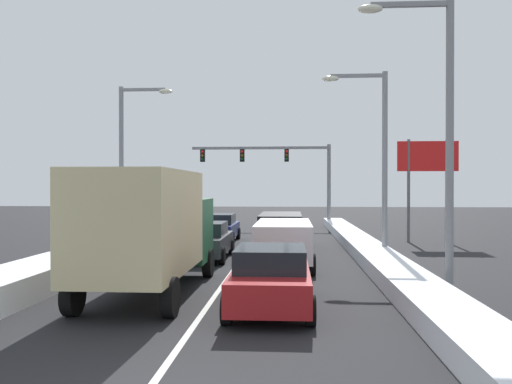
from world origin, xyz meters
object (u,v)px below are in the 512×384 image
suv_white_right_lane_second (284,240)px  sedan_navy_center_lane_third (219,228)px  street_lamp_right_near (437,117)px  roadside_sign_right (428,167)px  sedan_red_right_lane_nearest (271,277)px  sedan_charcoal_center_lane_second (205,240)px  street_lamp_right_mid (375,146)px  street_lamp_left_mid (129,151)px  suv_black_right_lane_third (281,227)px  box_truck_center_lane_nearest (150,225)px  traffic_light_gantry (280,164)px

suv_white_right_lane_second → sedan_navy_center_lane_third: suv_white_right_lane_second is taller
street_lamp_right_near → roadside_sign_right: (3.21, 13.55, -0.89)m
sedan_red_right_lane_nearest → sedan_charcoal_center_lane_second: same height
sedan_charcoal_center_lane_second → roadside_sign_right: size_ratio=0.82×
sedan_navy_center_lane_third → street_lamp_right_mid: size_ratio=0.59×
roadside_sign_right → suv_white_right_lane_second: bearing=-128.6°
roadside_sign_right → street_lamp_left_mid: bearing=-167.8°
street_lamp_right_mid → suv_black_right_lane_third: bearing=138.5°
suv_white_right_lane_second → roadside_sign_right: bearing=51.4°
sedan_red_right_lane_nearest → street_lamp_right_near: bearing=27.7°
sedan_red_right_lane_nearest → suv_white_right_lane_second: (0.20, 6.51, 0.25)m
sedan_charcoal_center_lane_second → street_lamp_right_mid: bearing=3.2°
box_truck_center_lane_nearest → street_lamp_right_near: size_ratio=0.88×
box_truck_center_lane_nearest → traffic_light_gantry: 26.30m
street_lamp_right_near → traffic_light_gantry: bearing=101.1°
sedan_charcoal_center_lane_second → street_lamp_left_mid: (-4.44, 3.98, 3.97)m
traffic_light_gantry → street_lamp_right_near: (4.93, -25.03, 0.19)m
suv_white_right_lane_second → street_lamp_left_mid: bearing=141.3°
sedan_navy_center_lane_third → traffic_light_gantry: 13.00m
street_lamp_right_near → street_lamp_right_mid: bearing=95.5°
sedan_red_right_lane_nearest → sedan_navy_center_lane_third: (-3.42, 15.40, 0.00)m
suv_black_right_lane_third → box_truck_center_lane_nearest: box_truck_center_lane_nearest is taller
sedan_navy_center_lane_third → sedan_red_right_lane_nearest: bearing=-77.5°
roadside_sign_right → box_truck_center_lane_nearest: bearing=-127.4°
box_truck_center_lane_nearest → sedan_navy_center_lane_third: size_ratio=1.60×
sedan_red_right_lane_nearest → street_lamp_right_near: 6.59m
box_truck_center_lane_nearest → street_lamp_right_mid: street_lamp_right_mid is taller
street_lamp_right_near → street_lamp_right_mid: size_ratio=1.07×
street_lamp_right_near → sedan_charcoal_center_lane_second: bearing=140.3°
sedan_red_right_lane_nearest → suv_black_right_lane_third: 12.54m
suv_white_right_lane_second → roadside_sign_right: size_ratio=0.89×
sedan_charcoal_center_lane_second → traffic_light_gantry: traffic_light_gantry is taller
sedan_red_right_lane_nearest → street_lamp_right_near: (4.54, 2.38, 4.15)m
street_lamp_left_mid → roadside_sign_right: (15.22, 3.28, -0.71)m
sedan_charcoal_center_lane_second → street_lamp_right_near: size_ratio=0.55×
suv_black_right_lane_third → street_lamp_right_mid: 6.35m
street_lamp_left_mid → street_lamp_right_mid: bearing=-17.5°
sedan_navy_center_lane_third → street_lamp_right_near: size_ratio=0.55×
sedan_red_right_lane_nearest → street_lamp_right_near: street_lamp_right_near is taller
sedan_charcoal_center_lane_second → sedan_navy_center_lane_third: (-0.38, 6.72, 0.00)m
suv_white_right_lane_second → roadside_sign_right: (7.54, 9.43, 3.00)m
box_truck_center_lane_nearest → street_lamp_right_near: 8.50m
suv_white_right_lane_second → roadside_sign_right: roadside_sign_right is taller
sedan_red_right_lane_nearest → suv_black_right_lane_third: size_ratio=0.92×
box_truck_center_lane_nearest → sedan_navy_center_lane_third: bearing=90.2°
sedan_charcoal_center_lane_second → roadside_sign_right: (10.78, 7.26, 3.25)m
suv_black_right_lane_third → street_lamp_right_near: bearing=-65.8°
sedan_red_right_lane_nearest → roadside_sign_right: size_ratio=0.82×
box_truck_center_lane_nearest → traffic_light_gantry: traffic_light_gantry is taller
box_truck_center_lane_nearest → roadside_sign_right: 18.39m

